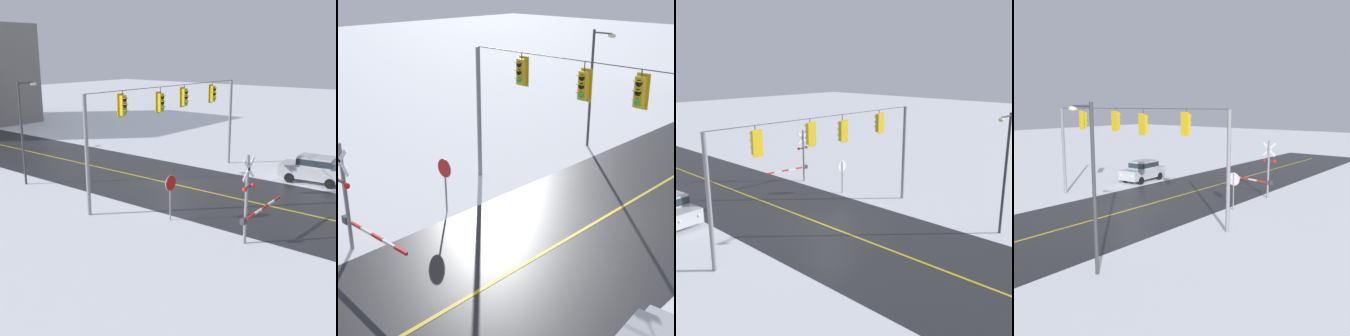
{
  "view_description": "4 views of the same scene",
  "coord_description": "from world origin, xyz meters",
  "views": [
    {
      "loc": [
        -21.41,
        -16.57,
        8.2
      ],
      "look_at": [
        -3.81,
        -2.67,
        2.28
      ],
      "focal_mm": 47.27,
      "sensor_mm": 36.0,
      "label": 1
    },
    {
      "loc": [
        9.6,
        -15.34,
        9.21
      ],
      "look_at": [
        -2.37,
        -2.96,
        2.45
      ],
      "focal_mm": 52.85,
      "sensor_mm": 36.0,
      "label": 2
    },
    {
      "loc": [
        14.94,
        15.55,
        8.89
      ],
      "look_at": [
        -2.17,
        -0.85,
        2.85
      ],
      "focal_mm": 43.91,
      "sensor_mm": 36.0,
      "label": 3
    },
    {
      "loc": [
        -17.12,
        16.09,
        6.37
      ],
      "look_at": [
        -2.42,
        -1.97,
        2.6
      ],
      "focal_mm": 41.28,
      "sensor_mm": 36.0,
      "label": 4
    }
  ],
  "objects": [
    {
      "name": "railroad_crossing",
      "position": [
        -4.88,
        -8.06,
        1.99
      ],
      "size": [
        3.99,
        0.31,
        4.0
      ],
      "color": "gray",
      "rests_on": "ground"
    },
    {
      "name": "lane_centre_line",
      "position": [
        0.0,
        6.0,
        0.01
      ],
      "size": [
        0.14,
        72.0,
        0.01
      ],
      "primitive_type": "cube",
      "color": "gold",
      "rests_on": "ground"
    },
    {
      "name": "signal_span",
      "position": [
        0.03,
        -0.01,
        4.44
      ],
      "size": [
        14.2,
        0.47,
        6.22
      ],
      "color": "gray",
      "rests_on": "ground"
    },
    {
      "name": "stop_sign",
      "position": [
        -5.02,
        -3.79,
        1.71
      ],
      "size": [
        0.8,
        0.09,
        2.35
      ],
      "color": "gray",
      "rests_on": "ground"
    },
    {
      "name": "road_asphalt",
      "position": [
        0.0,
        6.0,
        0.0
      ],
      "size": [
        9.0,
        80.0,
        0.01
      ],
      "primitive_type": "cube",
      "color": "#28282B",
      "rests_on": "ground"
    },
    {
      "name": "streetlamp_near",
      "position": [
        -5.59,
        7.32,
        3.92
      ],
      "size": [
        1.39,
        0.28,
        6.5
      ],
      "color": "#38383D",
      "rests_on": "ground"
    },
    {
      "name": "ground_plane",
      "position": [
        0.0,
        0.0,
        0.0
      ],
      "size": [
        160.0,
        160.0,
        0.0
      ],
      "primitive_type": "plane",
      "color": "white"
    }
  ]
}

